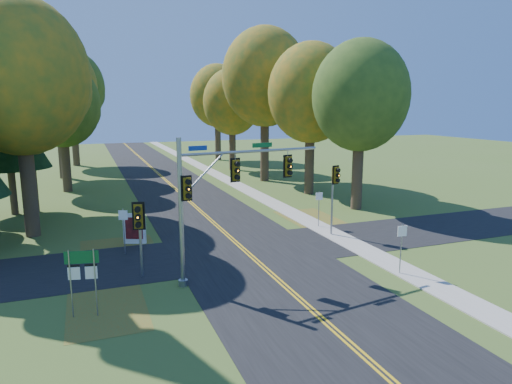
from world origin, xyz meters
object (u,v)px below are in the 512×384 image
object	(u,v)px
info_kiosk	(134,229)
route_sign_cluster	(82,269)
east_signal_pole	(335,183)
traffic_mast	(219,189)

from	to	relation	value
info_kiosk	route_sign_cluster	bearing A→B (deg)	-86.04
route_sign_cluster	info_kiosk	size ratio (longest dim) A/B	1.49
east_signal_pole	route_sign_cluster	distance (m)	15.70
east_signal_pole	route_sign_cluster	bearing A→B (deg)	-169.56
traffic_mast	route_sign_cluster	bearing A→B (deg)	-170.82
east_signal_pole	info_kiosk	distance (m)	12.12
traffic_mast	route_sign_cluster	size ratio (longest dim) A/B	2.71
traffic_mast	route_sign_cluster	xyz separation A→B (m)	(-5.86, -1.86, -2.35)
traffic_mast	east_signal_pole	world-z (taller)	traffic_mast
traffic_mast	east_signal_pole	bearing A→B (deg)	18.78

